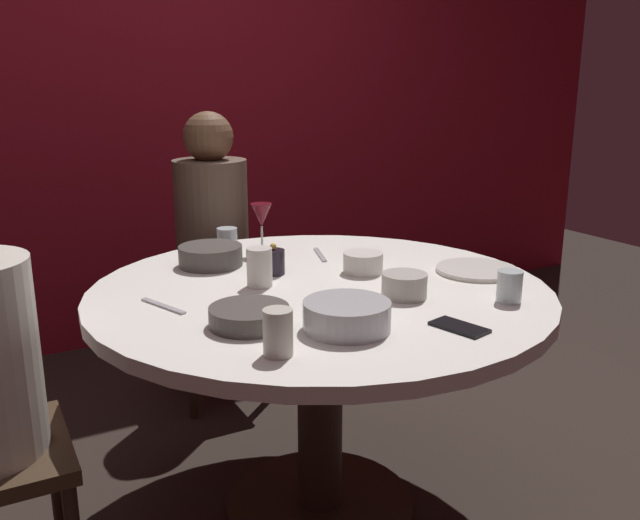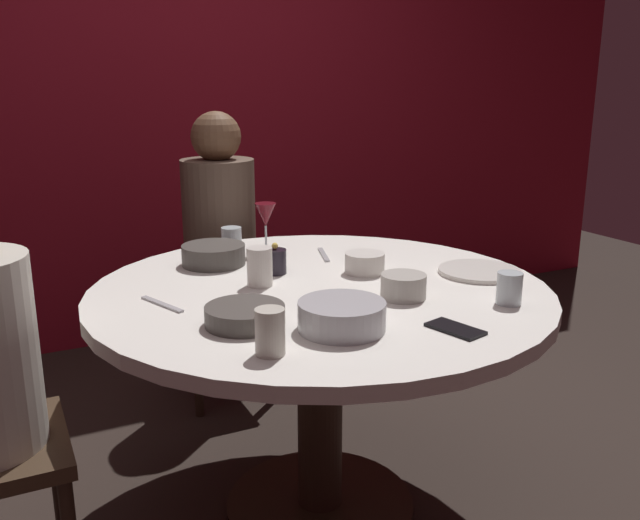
# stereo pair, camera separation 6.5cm
# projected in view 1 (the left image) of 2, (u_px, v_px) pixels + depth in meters

# --- Properties ---
(ground_plane) EXTENTS (8.00, 8.00, 0.00)m
(ground_plane) POSITION_uv_depth(u_px,v_px,m) (320.00, 508.00, 2.18)
(ground_plane) COLOR #2D231E
(back_wall) EXTENTS (6.00, 0.10, 2.60)m
(back_wall) POSITION_uv_depth(u_px,v_px,m) (150.00, 88.00, 3.38)
(back_wall) COLOR maroon
(back_wall) RESTS_ON ground
(dining_table) EXTENTS (1.35, 1.35, 0.75)m
(dining_table) POSITION_uv_depth(u_px,v_px,m) (320.00, 335.00, 2.02)
(dining_table) COLOR white
(dining_table) RESTS_ON ground
(seated_diner_back) EXTENTS (0.40, 0.40, 1.22)m
(seated_diner_back) POSITION_uv_depth(u_px,v_px,m) (212.00, 227.00, 2.79)
(seated_diner_back) COLOR #3F2D1E
(seated_diner_back) RESTS_ON ground
(candle_holder) EXTENTS (0.07, 0.07, 0.10)m
(candle_holder) POSITION_uv_depth(u_px,v_px,m) (274.00, 262.00, 2.10)
(candle_holder) COLOR black
(candle_holder) RESTS_ON dining_table
(wine_glass) EXTENTS (0.08, 0.08, 0.18)m
(wine_glass) POSITION_uv_depth(u_px,v_px,m) (261.00, 217.00, 2.33)
(wine_glass) COLOR silver
(wine_glass) RESTS_ON dining_table
(dinner_plate) EXTENTS (0.26, 0.26, 0.01)m
(dinner_plate) POSITION_uv_depth(u_px,v_px,m) (477.00, 270.00, 2.13)
(dinner_plate) COLOR silver
(dinner_plate) RESTS_ON dining_table
(cell_phone) EXTENTS (0.10, 0.15, 0.01)m
(cell_phone) POSITION_uv_depth(u_px,v_px,m) (459.00, 327.00, 1.64)
(cell_phone) COLOR black
(cell_phone) RESTS_ON dining_table
(bowl_serving_large) EXTENTS (0.21, 0.21, 0.07)m
(bowl_serving_large) POSITION_uv_depth(u_px,v_px,m) (347.00, 316.00, 1.63)
(bowl_serving_large) COLOR #B7B7BC
(bowl_serving_large) RESTS_ON dining_table
(bowl_salad_center) EXTENTS (0.20, 0.20, 0.05)m
(bowl_salad_center) POSITION_uv_depth(u_px,v_px,m) (249.00, 316.00, 1.66)
(bowl_salad_center) COLOR #4C4742
(bowl_salad_center) RESTS_ON dining_table
(bowl_small_white) EXTENTS (0.13, 0.13, 0.06)m
(bowl_small_white) POSITION_uv_depth(u_px,v_px,m) (363.00, 263.00, 2.12)
(bowl_small_white) COLOR silver
(bowl_small_white) RESTS_ON dining_table
(bowl_sauce_side) EXTENTS (0.13, 0.13, 0.07)m
(bowl_sauce_side) POSITION_uv_depth(u_px,v_px,m) (404.00, 285.00, 1.88)
(bowl_sauce_side) COLOR #B2ADA3
(bowl_sauce_side) RESTS_ON dining_table
(bowl_rice_portion) EXTENTS (0.21, 0.21, 0.07)m
(bowl_rice_portion) POSITION_uv_depth(u_px,v_px,m) (211.00, 256.00, 2.20)
(bowl_rice_portion) COLOR #4C4742
(bowl_rice_portion) RESTS_ON dining_table
(cup_near_candle) EXTENTS (0.08, 0.08, 0.12)m
(cup_near_candle) POSITION_uv_depth(u_px,v_px,m) (259.00, 267.00, 1.97)
(cup_near_candle) COLOR silver
(cup_near_candle) RESTS_ON dining_table
(cup_by_left_diner) EXTENTS (0.07, 0.07, 0.11)m
(cup_by_left_diner) POSITION_uv_depth(u_px,v_px,m) (278.00, 332.00, 1.48)
(cup_by_left_diner) COLOR beige
(cup_by_left_diner) RESTS_ON dining_table
(cup_by_right_diner) EXTENTS (0.07, 0.07, 0.09)m
(cup_by_right_diner) POSITION_uv_depth(u_px,v_px,m) (509.00, 286.00, 1.83)
(cup_by_right_diner) COLOR silver
(cup_by_right_diner) RESTS_ON dining_table
(cup_center_front) EXTENTS (0.07, 0.07, 0.09)m
(cup_center_front) POSITION_uv_depth(u_px,v_px,m) (227.00, 240.00, 2.36)
(cup_center_front) COLOR silver
(cup_center_front) RESTS_ON dining_table
(fork_near_plate) EXTENTS (0.07, 0.18, 0.01)m
(fork_near_plate) POSITION_uv_depth(u_px,v_px,m) (320.00, 255.00, 2.33)
(fork_near_plate) COLOR #B7B7BC
(fork_near_plate) RESTS_ON dining_table
(knife_near_plate) EXTENTS (0.08, 0.17, 0.01)m
(knife_near_plate) POSITION_uv_depth(u_px,v_px,m) (163.00, 306.00, 1.80)
(knife_near_plate) COLOR #B7B7BC
(knife_near_plate) RESTS_ON dining_table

